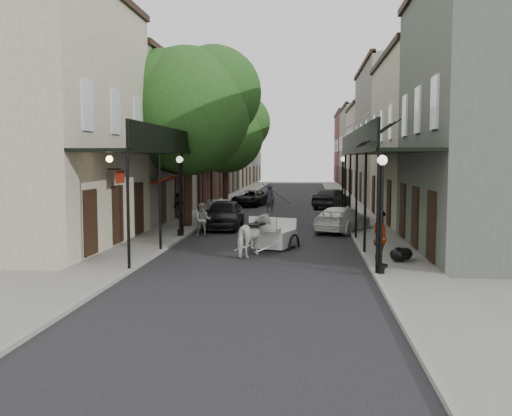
% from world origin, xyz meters
% --- Properties ---
extents(ground, '(140.00, 140.00, 0.00)m').
position_xyz_m(ground, '(0.00, 0.00, 0.00)').
color(ground, gray).
rests_on(ground, ground).
extents(road, '(8.00, 90.00, 0.01)m').
position_xyz_m(road, '(0.00, 20.00, 0.01)').
color(road, black).
rests_on(road, ground).
extents(sidewalk_left, '(2.20, 90.00, 0.12)m').
position_xyz_m(sidewalk_left, '(-5.00, 20.00, 0.06)').
color(sidewalk_left, gray).
rests_on(sidewalk_left, ground).
extents(sidewalk_right, '(2.20, 90.00, 0.12)m').
position_xyz_m(sidewalk_right, '(5.00, 20.00, 0.06)').
color(sidewalk_right, gray).
rests_on(sidewalk_right, ground).
extents(building_row_left, '(5.00, 80.00, 10.50)m').
position_xyz_m(building_row_left, '(-8.60, 30.00, 5.25)').
color(building_row_left, beige).
rests_on(building_row_left, ground).
extents(building_row_right, '(5.00, 80.00, 10.50)m').
position_xyz_m(building_row_right, '(8.60, 30.00, 5.25)').
color(building_row_right, gray).
rests_on(building_row_right, ground).
extents(gallery_left, '(2.20, 18.05, 4.88)m').
position_xyz_m(gallery_left, '(-4.79, 6.98, 4.05)').
color(gallery_left, black).
rests_on(gallery_left, sidewalk_left).
extents(gallery_right, '(2.20, 18.05, 4.88)m').
position_xyz_m(gallery_right, '(4.79, 6.98, 4.05)').
color(gallery_right, black).
rests_on(gallery_right, sidewalk_right).
extents(tree_near, '(7.31, 6.80, 9.63)m').
position_xyz_m(tree_near, '(-4.20, 10.18, 6.49)').
color(tree_near, '#382619').
rests_on(tree_near, sidewalk_left).
extents(tree_far, '(6.45, 6.00, 8.61)m').
position_xyz_m(tree_far, '(-4.25, 24.18, 5.84)').
color(tree_far, '#382619').
rests_on(tree_far, sidewalk_left).
extents(lamppost_right_near, '(0.32, 0.32, 3.71)m').
position_xyz_m(lamppost_right_near, '(4.10, -2.00, 2.05)').
color(lamppost_right_near, black).
rests_on(lamppost_right_near, sidewalk_right).
extents(lamppost_left, '(0.32, 0.32, 3.71)m').
position_xyz_m(lamppost_left, '(-4.10, 6.00, 2.05)').
color(lamppost_left, black).
rests_on(lamppost_left, sidewalk_left).
extents(lamppost_right_far, '(0.32, 0.32, 3.71)m').
position_xyz_m(lamppost_right_far, '(4.10, 18.00, 2.05)').
color(lamppost_right_far, black).
rests_on(lamppost_right_far, sidewalk_right).
extents(horse, '(1.41, 2.07, 1.60)m').
position_xyz_m(horse, '(-0.22, 1.40, 0.80)').
color(horse, silver).
rests_on(horse, ground).
extents(carriage, '(2.12, 2.65, 2.67)m').
position_xyz_m(carriage, '(0.56, 3.77, 1.04)').
color(carriage, black).
rests_on(carriage, ground).
extents(pedestrian_walking, '(0.79, 0.62, 1.60)m').
position_xyz_m(pedestrian_walking, '(-3.19, 6.78, 0.80)').
color(pedestrian_walking, '#9E9E95').
rests_on(pedestrian_walking, ground).
extents(pedestrian_sidewalk_left, '(1.15, 1.05, 1.55)m').
position_xyz_m(pedestrian_sidewalk_left, '(-5.80, 13.39, 0.89)').
color(pedestrian_sidewalk_left, gray).
rests_on(pedestrian_sidewalk_left, sidewalk_left).
extents(pedestrian_sidewalk_right, '(0.85, 1.21, 1.90)m').
position_xyz_m(pedestrian_sidewalk_right, '(4.20, -1.09, 1.07)').
color(pedestrian_sidewalk_right, gray).
rests_on(pedestrian_sidewalk_right, sidewalk_right).
extents(car_left_near, '(1.85, 4.58, 1.56)m').
position_xyz_m(car_left_near, '(-2.60, 9.73, 0.78)').
color(car_left_near, black).
rests_on(car_left_near, ground).
extents(car_left_mid, '(2.18, 3.81, 1.19)m').
position_xyz_m(car_left_mid, '(-3.60, 14.27, 0.59)').
color(car_left_mid, '#A2A1A6').
rests_on(car_left_mid, ground).
extents(car_left_far, '(3.07, 4.83, 1.24)m').
position_xyz_m(car_left_far, '(-2.60, 24.00, 0.62)').
color(car_left_far, black).
rests_on(car_left_far, ground).
extents(car_right_near, '(3.47, 4.76, 1.28)m').
position_xyz_m(car_right_near, '(3.56, 9.00, 0.64)').
color(car_right_near, white).
rests_on(car_right_near, ground).
extents(car_right_far, '(3.40, 5.01, 1.59)m').
position_xyz_m(car_right_far, '(3.60, 22.73, 0.79)').
color(car_right_far, black).
rests_on(car_right_far, ground).
extents(trash_bags, '(0.86, 1.01, 0.51)m').
position_xyz_m(trash_bags, '(5.11, 0.26, 0.36)').
color(trash_bags, black).
rests_on(trash_bags, sidewalk_right).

